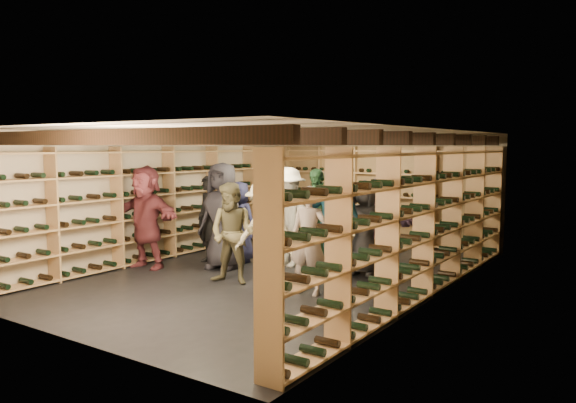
# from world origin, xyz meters

# --- Properties ---
(ground) EXTENTS (8.00, 8.00, 0.00)m
(ground) POSITION_xyz_m (0.00, 0.00, 0.00)
(ground) COLOR black
(ground) RESTS_ON ground
(walls) EXTENTS (5.52, 8.02, 2.40)m
(walls) POSITION_xyz_m (0.00, 0.00, 1.20)
(walls) COLOR #BCAE92
(walls) RESTS_ON ground
(ceiling) EXTENTS (5.50, 8.00, 0.01)m
(ceiling) POSITION_xyz_m (0.00, 0.00, 2.40)
(ceiling) COLOR beige
(ceiling) RESTS_ON walls
(ceiling_joists) EXTENTS (5.40, 7.12, 0.18)m
(ceiling_joists) POSITION_xyz_m (0.00, 0.00, 2.26)
(ceiling_joists) COLOR black
(ceiling_joists) RESTS_ON ground
(wine_rack_left) EXTENTS (0.32, 7.50, 2.15)m
(wine_rack_left) POSITION_xyz_m (-2.57, 0.00, 1.08)
(wine_rack_left) COLOR #A0804D
(wine_rack_left) RESTS_ON ground
(wine_rack_right) EXTENTS (0.32, 7.50, 2.15)m
(wine_rack_right) POSITION_xyz_m (2.57, 0.00, 1.08)
(wine_rack_right) COLOR #A0804D
(wine_rack_right) RESTS_ON ground
(wine_rack_back) EXTENTS (4.70, 0.30, 2.15)m
(wine_rack_back) POSITION_xyz_m (0.00, 3.83, 1.07)
(wine_rack_back) COLOR #A0804D
(wine_rack_back) RESTS_ON ground
(crate_stack_left) EXTENTS (0.55, 0.42, 0.68)m
(crate_stack_left) POSITION_xyz_m (0.18, 1.39, 0.34)
(crate_stack_left) COLOR tan
(crate_stack_left) RESTS_ON ground
(crate_stack_right) EXTENTS (0.54, 0.40, 0.51)m
(crate_stack_right) POSITION_xyz_m (0.62, 1.64, 0.26)
(crate_stack_right) COLOR tan
(crate_stack_right) RESTS_ON ground
(crate_loose) EXTENTS (0.55, 0.42, 0.17)m
(crate_loose) POSITION_xyz_m (0.74, 2.13, 0.09)
(crate_loose) COLOR tan
(crate_loose) RESTS_ON ground
(person_0) EXTENTS (0.94, 0.63, 1.87)m
(person_0) POSITION_xyz_m (-1.00, -0.25, 0.94)
(person_0) COLOR black
(person_0) RESTS_ON ground
(person_1) EXTENTS (0.69, 0.57, 1.63)m
(person_1) POSITION_xyz_m (-1.52, -0.04, 0.81)
(person_1) COLOR black
(person_1) RESTS_ON ground
(person_2) EXTENTS (0.88, 0.75, 1.59)m
(person_2) POSITION_xyz_m (-0.16, -0.98, 0.80)
(person_2) COLOR brown
(person_2) RESTS_ON ground
(person_3) EXTENTS (1.10, 0.69, 1.64)m
(person_3) POSITION_xyz_m (0.37, -0.84, 0.82)
(person_3) COLOR beige
(person_3) RESTS_ON ground
(person_4) EXTENTS (1.08, 0.50, 1.81)m
(person_4) POSITION_xyz_m (0.88, 0.31, 0.91)
(person_4) COLOR #1D5974
(person_4) RESTS_ON ground
(person_5) EXTENTS (1.71, 0.62, 1.82)m
(person_5) POSITION_xyz_m (-2.18, -0.95, 0.91)
(person_5) COLOR brown
(person_5) RESTS_ON ground
(person_6) EXTENTS (0.77, 0.53, 1.51)m
(person_6) POSITION_xyz_m (-1.13, 0.35, 0.75)
(person_6) COLOR #1F2146
(person_6) RESTS_ON ground
(person_7) EXTENTS (0.63, 0.46, 1.58)m
(person_7) POSITION_xyz_m (1.16, -0.84, 0.79)
(person_7) COLOR gray
(person_7) RESTS_ON ground
(person_8) EXTENTS (0.96, 0.87, 1.61)m
(person_8) POSITION_xyz_m (0.70, 0.83, 0.80)
(person_8) COLOR #421F18
(person_8) RESTS_ON ground
(person_9) EXTENTS (1.16, 0.68, 1.78)m
(person_9) POSITION_xyz_m (-0.18, 0.56, 0.89)
(person_9) COLOR beige
(person_9) RESTS_ON ground
(person_10) EXTENTS (1.04, 0.46, 1.76)m
(person_10) POSITION_xyz_m (0.17, 0.98, 0.88)
(person_10) COLOR #214727
(person_10) RESTS_ON ground
(person_11) EXTENTS (1.61, 0.81, 1.66)m
(person_11) POSITION_xyz_m (1.33, 1.30, 0.83)
(person_11) COLOR slate
(person_11) RESTS_ON ground
(person_12) EXTENTS (0.85, 0.62, 1.60)m
(person_12) POSITION_xyz_m (1.24, 0.76, 0.80)
(person_12) COLOR #2D2E31
(person_12) RESTS_ON ground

